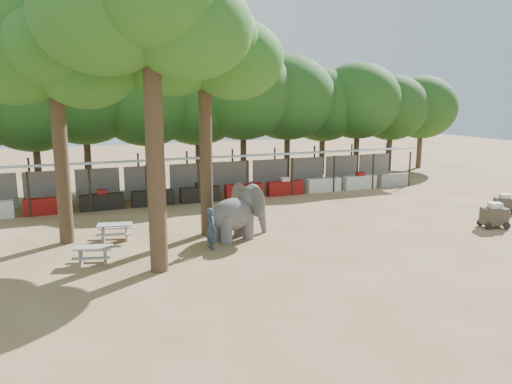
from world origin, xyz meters
name	(u,v)px	position (x,y,z in m)	size (l,w,h in m)	color
ground	(331,267)	(0.00, 0.00, 0.00)	(100.00, 100.00, 0.00)	brown
vendor_stalls	(217,179)	(0.00, 13.84, 1.18)	(28.00, 2.99, 2.80)	#999AA1
yard_tree_left	(49,46)	(-9.13, 7.19, 8.20)	(7.10, 6.90, 11.02)	#332316
yard_tree_center	(144,5)	(-6.13, 2.19, 9.21)	(7.10, 6.90, 12.04)	#332316
yard_tree_back	(199,41)	(-3.13, 6.19, 8.54)	(7.10, 6.90, 11.36)	#332316
backdrop_trees	(194,106)	(0.00, 19.00, 5.51)	(46.46, 5.95, 8.33)	#332316
elephant	(239,212)	(-1.86, 4.85, 1.18)	(3.18, 2.35, 2.36)	#494747
handler	(211,229)	(-3.50, 3.73, 0.88)	(0.63, 0.42, 1.75)	#26384C
picnic_table_near	(94,252)	(-8.15, 3.66, 0.44)	(1.63, 1.54, 0.68)	gray
picnic_table_far	(115,230)	(-7.04, 6.54, 0.48)	(1.72, 1.60, 0.74)	gray
cart_front	(494,215)	(10.07, 1.92, 0.60)	(1.44, 1.15, 1.22)	#332A22
cart_back	(504,204)	(13.06, 4.01, 0.51)	(1.25, 1.06, 1.04)	#332A22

